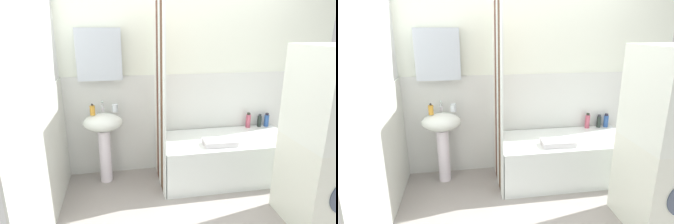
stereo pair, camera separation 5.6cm
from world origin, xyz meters
TOP-DOWN VIEW (x-y plane):
  - wall_back_tiled at (-0.07, 1.26)m, footprint 3.60×0.18m
  - wall_left_tiled at (-1.57, 0.34)m, footprint 0.07×1.81m
  - sink at (-1.10, 1.03)m, footprint 0.44×0.34m
  - faucet at (-1.10, 1.11)m, footprint 0.03×0.12m
  - soap_dispenser at (-1.20, 1.01)m, footprint 0.06×0.06m
  - toothbrush_cup at (-0.96, 1.09)m, footprint 0.07×0.07m
  - bathtub at (0.30, 0.87)m, footprint 1.52×0.71m
  - shower_curtain at (-0.48, 0.87)m, footprint 0.01×0.71m
  - body_wash_bottle at (0.96, 1.16)m, footprint 0.06×0.06m
  - conditioner_bottle at (0.86, 1.17)m, footprint 0.05×0.05m
  - lotion_bottle at (0.71, 1.17)m, footprint 0.06×0.06m
  - towel_folded at (0.15, 0.69)m, footprint 0.37×0.21m
  - washer_dryer_stack at (0.83, -0.04)m, footprint 0.56×0.62m

SIDE VIEW (x-z plane):
  - bathtub at x=0.30m, z-range 0.00..0.50m
  - towel_folded at x=0.15m, z-range 0.50..0.56m
  - conditioner_bottle at x=0.86m, z-range 0.49..0.66m
  - body_wash_bottle at x=0.96m, z-range 0.49..0.67m
  - lotion_bottle at x=0.71m, z-range 0.49..0.69m
  - sink at x=-1.10m, z-range 0.19..1.01m
  - washer_dryer_stack at x=0.83m, z-range 0.00..1.60m
  - toothbrush_cup at x=-0.96m, z-range 0.82..0.91m
  - soap_dispenser at x=-1.20m, z-range 0.81..0.94m
  - faucet at x=-1.10m, z-range 0.82..0.94m
  - shower_curtain at x=-0.48m, z-range 0.00..2.00m
  - wall_left_tiled at x=-1.57m, z-range -0.08..2.32m
  - wall_back_tiled at x=-0.07m, z-range -0.06..2.34m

